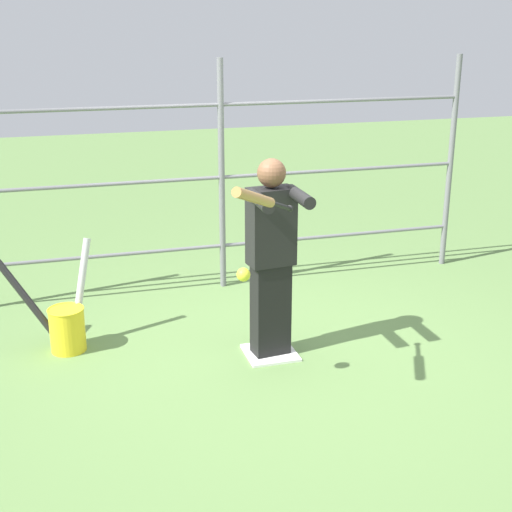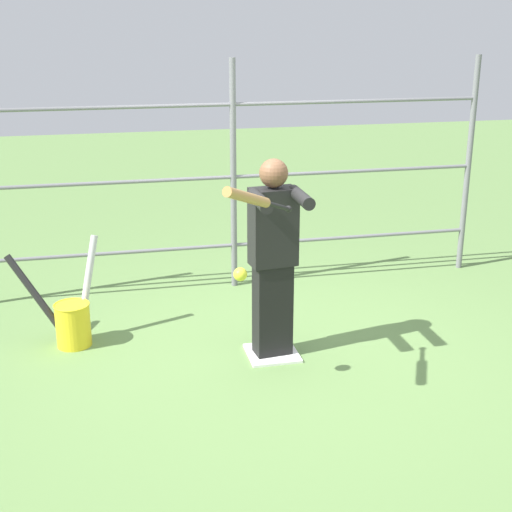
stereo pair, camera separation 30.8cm
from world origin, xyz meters
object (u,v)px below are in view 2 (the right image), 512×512
baseball_bat_swinging (253,199)px  bat_bucket (71,319)px  batter (274,254)px  softball_in_flight (240,274)px

baseball_bat_swinging → bat_bucket: baseball_bat_swinging is taller
baseball_bat_swinging → bat_bucket: 2.22m
batter → baseball_bat_swinging: bearing=67.0°
batter → baseball_bat_swinging: size_ratio=2.43×
bat_bucket → baseball_bat_swinging: bearing=132.7°
batter → baseball_bat_swinging: 1.05m
batter → softball_in_flight: 0.62m
softball_in_flight → bat_bucket: 1.75m
softball_in_flight → baseball_bat_swinging: bearing=96.8°
baseball_bat_swinging → bat_bucket: size_ratio=0.75×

